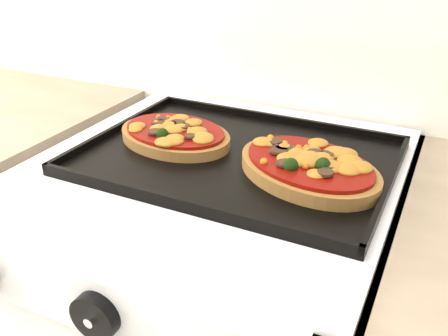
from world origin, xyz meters
The scene contains 5 objects.
control_panel centered at (0.05, 1.39, 0.85)m, with size 0.60×0.02×0.09m, color white.
knob_center centered at (0.05, 1.37, 0.85)m, with size 0.06×0.06×0.02m, color black.
baking_tray centered at (0.07, 1.72, 0.92)m, with size 0.50×0.37×0.02m, color black.
pizza_left centered at (-0.05, 1.73, 0.94)m, with size 0.21×0.15×0.03m, color brown, non-canonical shape.
pizza_right centered at (0.20, 1.70, 0.94)m, with size 0.24×0.17×0.04m, color brown, non-canonical shape.
Camera 1 is at (0.38, 1.03, 1.28)m, focal length 40.00 mm.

